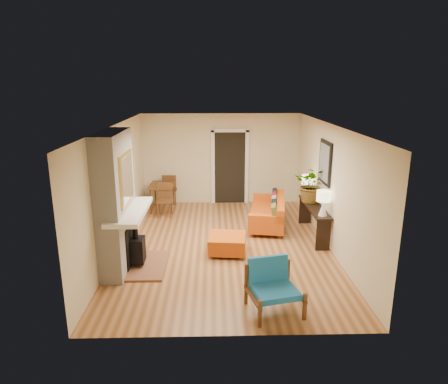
% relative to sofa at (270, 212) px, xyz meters
% --- Properties ---
extents(room_shell, '(6.50, 6.50, 6.50)m').
position_rel_sofa_xyz_m(room_shell, '(-0.57, 1.39, 0.91)').
color(room_shell, '#B97A47').
rests_on(room_shell, ground).
extents(fireplace, '(1.09, 1.68, 2.60)m').
position_rel_sofa_xyz_m(fireplace, '(-3.18, -2.25, 0.91)').
color(fireplace, white).
rests_on(fireplace, ground).
extents(sofa, '(1.12, 2.01, 0.75)m').
position_rel_sofa_xyz_m(sofa, '(0.00, 0.00, 0.00)').
color(sofa, silver).
rests_on(sofa, ground).
extents(ottoman, '(0.82, 0.82, 0.38)m').
position_rel_sofa_xyz_m(ottoman, '(-1.12, -1.66, -0.11)').
color(ottoman, silver).
rests_on(ottoman, ground).
extents(blue_chair, '(0.91, 0.89, 0.79)m').
position_rel_sofa_xyz_m(blue_chair, '(-0.50, -3.79, 0.10)').
color(blue_chair, brown).
rests_on(blue_chair, ground).
extents(dining_table, '(0.70, 1.64, 0.88)m').
position_rel_sofa_xyz_m(dining_table, '(-2.75, 1.34, 0.25)').
color(dining_table, brown).
rests_on(dining_table, ground).
extents(console_table, '(0.34, 1.85, 0.72)m').
position_rel_sofa_xyz_m(console_table, '(0.89, -0.74, 0.25)').
color(console_table, black).
rests_on(console_table, ground).
extents(lamp_near, '(0.30, 0.30, 0.54)m').
position_rel_sofa_xyz_m(lamp_near, '(0.89, -1.44, 0.73)').
color(lamp_near, white).
rests_on(lamp_near, console_table).
extents(lamp_far, '(0.30, 0.30, 0.54)m').
position_rel_sofa_xyz_m(lamp_far, '(0.89, 0.01, 0.73)').
color(lamp_far, white).
rests_on(lamp_far, console_table).
extents(houseplant, '(0.95, 0.89, 0.85)m').
position_rel_sofa_xyz_m(houseplant, '(0.88, -0.46, 0.82)').
color(houseplant, '#1E5919').
rests_on(houseplant, console_table).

